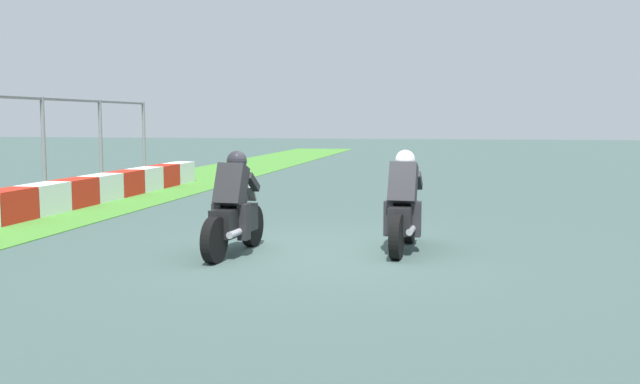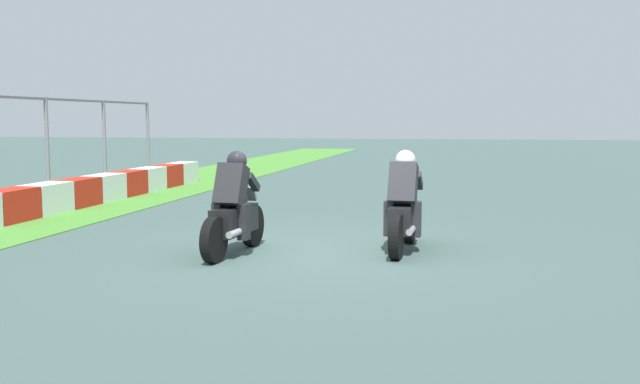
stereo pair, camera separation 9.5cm
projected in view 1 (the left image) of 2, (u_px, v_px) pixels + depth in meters
name	position (u px, v px, depth m)	size (l,w,h in m)	color
ground_plane	(317.00, 252.00, 10.70)	(120.00, 120.00, 0.00)	#3E5550
rider_lane_a	(404.00, 210.00, 10.75)	(2.04, 0.55, 1.51)	black
rider_lane_b	(234.00, 212.00, 10.47)	(2.04, 0.56, 1.51)	black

